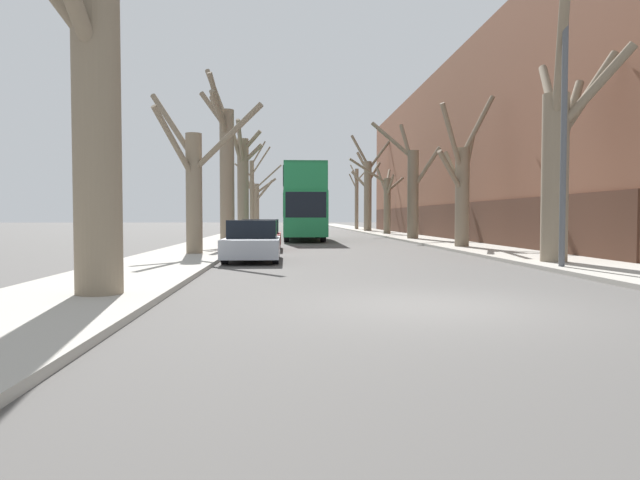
# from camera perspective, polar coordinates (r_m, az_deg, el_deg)

# --- Properties ---
(ground_plane) EXTENTS (300.00, 300.00, 0.00)m
(ground_plane) POSITION_cam_1_polar(r_m,az_deg,el_deg) (9.58, 11.36, -6.52)
(ground_plane) COLOR #4C4947
(sidewalk_left) EXTENTS (3.21, 120.00, 0.12)m
(sidewalk_left) POSITION_cam_1_polar(r_m,az_deg,el_deg) (59.29, -7.05, 0.92)
(sidewalk_left) COLOR #A39E93
(sidewalk_left) RESTS_ON ground
(sidewalk_right) EXTENTS (3.21, 120.00, 0.12)m
(sidewalk_right) POSITION_cam_1_polar(r_m,az_deg,el_deg) (59.80, 4.89, 0.95)
(sidewalk_right) COLOR #A39E93
(sidewalk_right) RESTS_ON ground
(building_facade_right) EXTENTS (10.08, 48.74, 11.45)m
(building_facade_right) POSITION_cam_1_polar(r_m,az_deg,el_deg) (42.80, 17.61, 7.89)
(building_facade_right) COLOR brown
(building_facade_right) RESTS_ON ground
(street_tree_left_0) EXTENTS (1.68, 3.90, 9.60)m
(street_tree_left_0) POSITION_cam_1_polar(r_m,az_deg,el_deg) (10.91, -21.75, 14.96)
(street_tree_left_0) COLOR #7A6B56
(street_tree_left_0) RESTS_ON ground
(street_tree_left_1) EXTENTS (4.50, 3.01, 6.21)m
(street_tree_left_1) POSITION_cam_1_polar(r_m,az_deg,el_deg) (21.61, -12.51, 5.60)
(street_tree_left_1) COLOR #7A6B56
(street_tree_left_1) RESTS_ON ground
(street_tree_left_2) EXTENTS (1.95, 4.13, 9.91)m
(street_tree_left_2) POSITION_cam_1_polar(r_m,az_deg,el_deg) (32.02, -9.47, 7.62)
(street_tree_left_2) COLOR #7A6B56
(street_tree_left_2) RESTS_ON ground
(street_tree_left_3) EXTENTS (2.46, 4.33, 8.57)m
(street_tree_left_3) POSITION_cam_1_polar(r_m,az_deg,el_deg) (43.70, -7.70, 5.85)
(street_tree_left_3) COLOR #7A6B56
(street_tree_left_3) RESTS_ON ground
(street_tree_left_4) EXTENTS (4.34, 1.81, 8.63)m
(street_tree_left_4) POSITION_cam_1_polar(r_m,az_deg,el_deg) (53.79, -6.71, 4.84)
(street_tree_left_4) COLOR #7A6B56
(street_tree_left_4) RESTS_ON ground
(street_tree_left_5) EXTENTS (4.11, 4.23, 6.57)m
(street_tree_left_5) POSITION_cam_1_polar(r_m,az_deg,el_deg) (64.99, -6.41, 3.84)
(street_tree_left_5) COLOR #7A6B56
(street_tree_left_5) RESTS_ON ground
(street_tree_right_0) EXTENTS (3.06, 4.69, 7.34)m
(street_tree_right_0) POSITION_cam_1_polar(r_m,az_deg,el_deg) (18.74, 22.82, 7.81)
(street_tree_right_0) COLOR #7A6B56
(street_tree_right_0) RESTS_ON ground
(street_tree_right_1) EXTENTS (3.19, 2.48, 7.15)m
(street_tree_right_1) POSITION_cam_1_polar(r_m,az_deg,el_deg) (27.05, 14.01, 5.30)
(street_tree_right_1) COLOR #7A6B56
(street_tree_right_1) RESTS_ON ground
(street_tree_right_2) EXTENTS (4.16, 2.66, 7.66)m
(street_tree_right_2) POSITION_cam_1_polar(r_m,az_deg,el_deg) (36.75, 9.18, 5.20)
(street_tree_right_2) COLOR #7A6B56
(street_tree_right_2) RESTS_ON ground
(street_tree_right_3) EXTENTS (4.86, 4.31, 6.20)m
(street_tree_right_3) POSITION_cam_1_polar(r_m,az_deg,el_deg) (46.91, 6.62, 4.06)
(street_tree_right_3) COLOR #7A6B56
(street_tree_right_3) RESTS_ON ground
(street_tree_right_4) EXTENTS (4.01, 2.18, 9.59)m
(street_tree_right_4) POSITION_cam_1_polar(r_m,az_deg,el_deg) (56.74, 4.80, 5.03)
(street_tree_right_4) COLOR #7A6B56
(street_tree_right_4) RESTS_ON ground
(street_tree_right_5) EXTENTS (2.67, 2.84, 7.65)m
(street_tree_right_5) POSITION_cam_1_polar(r_m,az_deg,el_deg) (65.61, 3.69, 4.41)
(street_tree_right_5) COLOR #7A6B56
(street_tree_right_5) RESTS_ON ground
(double_decker_bus) EXTENTS (2.53, 10.50, 4.61)m
(double_decker_bus) POSITION_cam_1_polar(r_m,az_deg,el_deg) (36.67, -1.70, 4.07)
(double_decker_bus) COLOR #1E7F47
(double_decker_bus) RESTS_ON ground
(parked_car_0) EXTENTS (1.80, 4.18, 1.36)m
(parked_car_0) POSITION_cam_1_polar(r_m,az_deg,el_deg) (19.16, -6.76, -0.16)
(parked_car_0) COLOR #9EA3AD
(parked_car_0) RESTS_ON ground
(parked_car_1) EXTENTS (1.74, 4.18, 1.37)m
(parked_car_1) POSITION_cam_1_polar(r_m,az_deg,el_deg) (25.50, -5.92, 0.45)
(parked_car_1) COLOR maroon
(parked_car_1) RESTS_ON ground
(lamp_post) EXTENTS (1.40, 0.20, 7.79)m
(lamp_post) POSITION_cam_1_polar(r_m,az_deg,el_deg) (17.03, 22.92, 11.89)
(lamp_post) COLOR #4C4F54
(lamp_post) RESTS_ON ground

